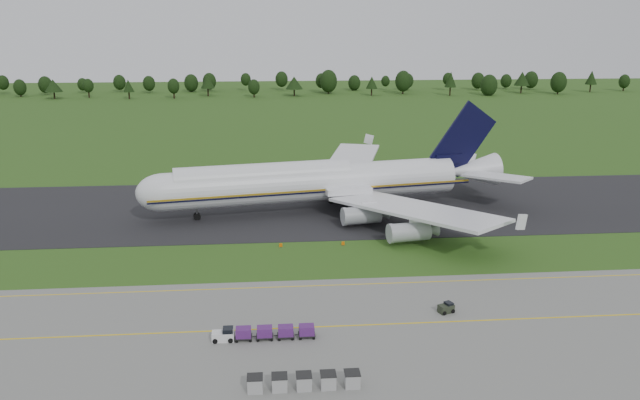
{
  "coord_description": "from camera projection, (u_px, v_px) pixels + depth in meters",
  "views": [
    {
      "loc": [
        -2.96,
        -88.85,
        34.97
      ],
      "look_at": [
        4.66,
        2.0,
        8.87
      ],
      "focal_mm": 35.0,
      "sensor_mm": 36.0,
      "label": 1
    }
  ],
  "objects": [
    {
      "name": "ground",
      "position": [
        291.0,
        260.0,
        94.98
      ],
      "size": [
        600.0,
        600.0,
        0.0
      ],
      "primitive_type": "plane",
      "color": "#2A4F17",
      "rests_on": "ground"
    },
    {
      "name": "taxiway",
      "position": [
        285.0,
        207.0,
        121.79
      ],
      "size": [
        300.0,
        40.0,
        0.08
      ],
      "primitive_type": "cube",
      "color": "black",
      "rests_on": "ground"
    },
    {
      "name": "tree_line",
      "position": [
        284.0,
        83.0,
        303.99
      ],
      "size": [
        530.13,
        23.54,
        11.94
      ],
      "color": "black",
      "rests_on": "ground"
    },
    {
      "name": "baggage_train",
      "position": [
        262.0,
        333.0,
        71.08
      ],
      "size": [
        11.74,
        1.5,
        1.44
      ],
      "color": "silver",
      "rests_on": "apron"
    },
    {
      "name": "apron",
      "position": [
        304.0,
        384.0,
        62.4
      ],
      "size": [
        300.0,
        52.0,
        0.06
      ],
      "primitive_type": "cube",
      "color": "slate",
      "rests_on": "ground"
    },
    {
      "name": "utility_cart",
      "position": [
        446.0,
        309.0,
        77.64
      ],
      "size": [
        2.15,
        1.73,
        1.03
      ],
      "color": "#262D20",
      "rests_on": "apron"
    },
    {
      "name": "uld_row",
      "position": [
        304.0,
        381.0,
        61.43
      ],
      "size": [
        11.17,
        1.57,
        1.56
      ],
      "color": "#9D9D9D",
      "rests_on": "apron"
    },
    {
      "name": "apron_markings",
      "position": [
        300.0,
        349.0,
        69.11
      ],
      "size": [
        300.0,
        30.2,
        0.01
      ],
      "color": "yellow",
      "rests_on": "apron"
    },
    {
      "name": "aircraft",
      "position": [
        320.0,
        181.0,
        118.53
      ],
      "size": [
        72.12,
        69.03,
        20.17
      ],
      "color": "white",
      "rests_on": "ground"
    },
    {
      "name": "edge_markers",
      "position": [
        312.0,
        244.0,
        100.89
      ],
      "size": [
        10.63,
        0.3,
        0.6
      ],
      "color": "#E56307",
      "rests_on": "ground"
    }
  ]
}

